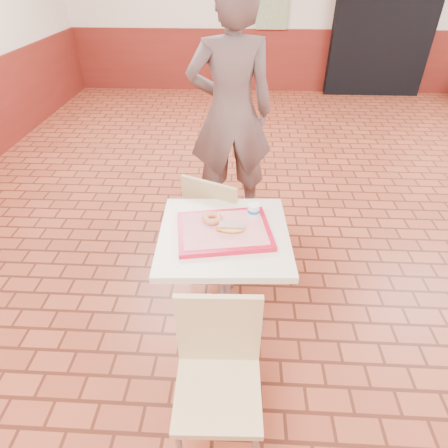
{
  "coord_description": "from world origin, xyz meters",
  "views": [
    {
      "loc": [
        -1.02,
        -1.99,
        1.98
      ],
      "look_at": [
        -1.1,
        -0.36,
        0.81
      ],
      "focal_mm": 30.0,
      "sensor_mm": 36.0,
      "label": 1
    }
  ],
  "objects_px": {
    "long_john_donut": "(231,228)",
    "ring_donut": "(212,218)",
    "customer": "(231,113)",
    "serving_tray": "(224,231)",
    "paper_cup": "(253,211)",
    "chair_main_front": "(218,370)",
    "chair_main_back": "(217,222)",
    "main_table": "(224,266)"
  },
  "relations": [
    {
      "from": "customer",
      "to": "serving_tray",
      "type": "bearing_deg",
      "value": 82.18
    },
    {
      "from": "main_table",
      "to": "paper_cup",
      "type": "bearing_deg",
      "value": 35.76
    },
    {
      "from": "serving_tray",
      "to": "paper_cup",
      "type": "height_order",
      "value": "paper_cup"
    },
    {
      "from": "chair_main_front",
      "to": "paper_cup",
      "type": "height_order",
      "value": "paper_cup"
    },
    {
      "from": "main_table",
      "to": "chair_main_back",
      "type": "bearing_deg",
      "value": 98.58
    },
    {
      "from": "main_table",
      "to": "chair_main_front",
      "type": "relative_size",
      "value": 0.9
    },
    {
      "from": "paper_cup",
      "to": "long_john_donut",
      "type": "bearing_deg",
      "value": -131.86
    },
    {
      "from": "long_john_donut",
      "to": "paper_cup",
      "type": "relative_size",
      "value": 1.85
    },
    {
      "from": "paper_cup",
      "to": "serving_tray",
      "type": "bearing_deg",
      "value": -144.24
    },
    {
      "from": "long_john_donut",
      "to": "ring_donut",
      "type": "bearing_deg",
      "value": 139.5
    },
    {
      "from": "chair_main_back",
      "to": "customer",
      "type": "distance_m",
      "value": 0.98
    },
    {
      "from": "chair_main_back",
      "to": "paper_cup",
      "type": "bearing_deg",
      "value": 146.4
    },
    {
      "from": "chair_main_front",
      "to": "ring_donut",
      "type": "distance_m",
      "value": 0.8
    },
    {
      "from": "serving_tray",
      "to": "long_john_donut",
      "type": "distance_m",
      "value": 0.06
    },
    {
      "from": "ring_donut",
      "to": "long_john_donut",
      "type": "xyz_separation_m",
      "value": [
        0.11,
        -0.09,
        0.0
      ]
    },
    {
      "from": "customer",
      "to": "ring_donut",
      "type": "height_order",
      "value": "customer"
    },
    {
      "from": "chair_main_back",
      "to": "customer",
      "type": "xyz_separation_m",
      "value": [
        0.06,
        0.85,
        0.48
      ]
    },
    {
      "from": "paper_cup",
      "to": "chair_main_back",
      "type": "bearing_deg",
      "value": 122.29
    },
    {
      "from": "long_john_donut",
      "to": "paper_cup",
      "type": "bearing_deg",
      "value": 48.14
    },
    {
      "from": "customer",
      "to": "long_john_donut",
      "type": "height_order",
      "value": "customer"
    },
    {
      "from": "chair_main_front",
      "to": "chair_main_back",
      "type": "height_order",
      "value": "chair_main_back"
    },
    {
      "from": "chair_main_back",
      "to": "customer",
      "type": "relative_size",
      "value": 0.44
    },
    {
      "from": "chair_main_back",
      "to": "paper_cup",
      "type": "relative_size",
      "value": 10.13
    },
    {
      "from": "serving_tray",
      "to": "ring_donut",
      "type": "distance_m",
      "value": 0.1
    },
    {
      "from": "main_table",
      "to": "chair_main_back",
      "type": "height_order",
      "value": "chair_main_back"
    },
    {
      "from": "chair_main_back",
      "to": "paper_cup",
      "type": "xyz_separation_m",
      "value": [
        0.23,
        -0.37,
        0.35
      ]
    },
    {
      "from": "chair_main_back",
      "to": "serving_tray",
      "type": "bearing_deg",
      "value": 122.69
    },
    {
      "from": "main_table",
      "to": "ring_donut",
      "type": "height_order",
      "value": "ring_donut"
    },
    {
      "from": "customer",
      "to": "ring_donut",
      "type": "bearing_deg",
      "value": 79.07
    },
    {
      "from": "chair_main_back",
      "to": "customer",
      "type": "bearing_deg",
      "value": -69.84
    },
    {
      "from": "ring_donut",
      "to": "chair_main_front",
      "type": "bearing_deg",
      "value": -83.88
    },
    {
      "from": "main_table",
      "to": "customer",
      "type": "xyz_separation_m",
      "value": [
        -0.01,
        1.33,
        0.45
      ]
    },
    {
      "from": "ring_donut",
      "to": "serving_tray",
      "type": "bearing_deg",
      "value": -44.48
    },
    {
      "from": "chair_main_front",
      "to": "customer",
      "type": "bearing_deg",
      "value": 88.72
    },
    {
      "from": "chair_main_back",
      "to": "ring_donut",
      "type": "bearing_deg",
      "value": 114.61
    },
    {
      "from": "main_table",
      "to": "paper_cup",
      "type": "height_order",
      "value": "paper_cup"
    },
    {
      "from": "main_table",
      "to": "serving_tray",
      "type": "relative_size",
      "value": 1.49
    },
    {
      "from": "serving_tray",
      "to": "ring_donut",
      "type": "relative_size",
      "value": 4.45
    },
    {
      "from": "chair_main_front",
      "to": "long_john_donut",
      "type": "height_order",
      "value": "chair_main_front"
    },
    {
      "from": "serving_tray",
      "to": "chair_main_back",
      "type": "bearing_deg",
      "value": 98.58
    },
    {
      "from": "chair_main_front",
      "to": "paper_cup",
      "type": "relative_size",
      "value": 9.91
    },
    {
      "from": "serving_tray",
      "to": "customer",
      "type": "bearing_deg",
      "value": 90.62
    }
  ]
}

